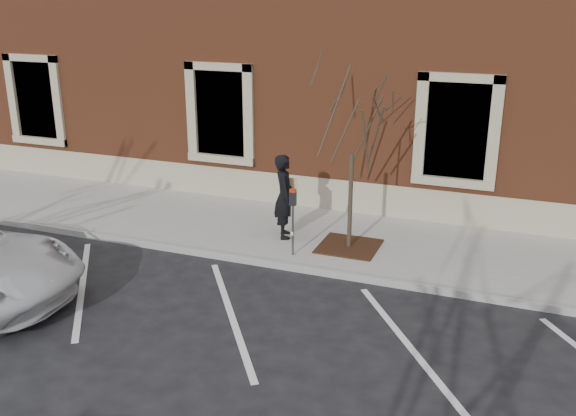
% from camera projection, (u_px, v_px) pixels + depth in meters
% --- Properties ---
extents(ground, '(120.00, 120.00, 0.00)m').
position_uv_depth(ground, '(278.00, 267.00, 13.28)').
color(ground, '#28282B').
rests_on(ground, ground).
extents(sidewalk_near, '(40.00, 3.50, 0.15)m').
position_uv_depth(sidewalk_near, '(306.00, 235.00, 14.80)').
color(sidewalk_near, '#B7B6AC').
rests_on(sidewalk_near, ground).
extents(curb_near, '(40.00, 0.12, 0.15)m').
position_uv_depth(curb_near, '(277.00, 264.00, 13.21)').
color(curb_near, '#9E9E99').
rests_on(curb_near, ground).
extents(parking_stripes, '(28.00, 4.40, 0.01)m').
position_uv_depth(parking_stripes, '(231.00, 314.00, 11.33)').
color(parking_stripes, silver).
rests_on(parking_stripes, ground).
extents(building_civic, '(40.00, 8.62, 8.00)m').
position_uv_depth(building_civic, '(376.00, 42.00, 18.82)').
color(building_civic, brown).
rests_on(building_civic, ground).
extents(man, '(0.71, 0.82, 1.90)m').
position_uv_depth(man, '(284.00, 196.00, 14.21)').
color(man, black).
rests_on(man, sidewalk_near).
extents(parking_meter, '(0.13, 0.10, 1.45)m').
position_uv_depth(parking_meter, '(293.00, 210.00, 13.18)').
color(parking_meter, '#595B60').
rests_on(parking_meter, sidewalk_near).
extents(tree_grate, '(1.26, 1.26, 0.03)m').
position_uv_depth(tree_grate, '(349.00, 246.00, 13.91)').
color(tree_grate, '#381F12').
rests_on(tree_grate, sidewalk_near).
extents(sapling, '(2.25, 2.25, 3.74)m').
position_uv_depth(sapling, '(353.00, 128.00, 13.07)').
color(sapling, '#3E3225').
rests_on(sapling, sidewalk_near).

